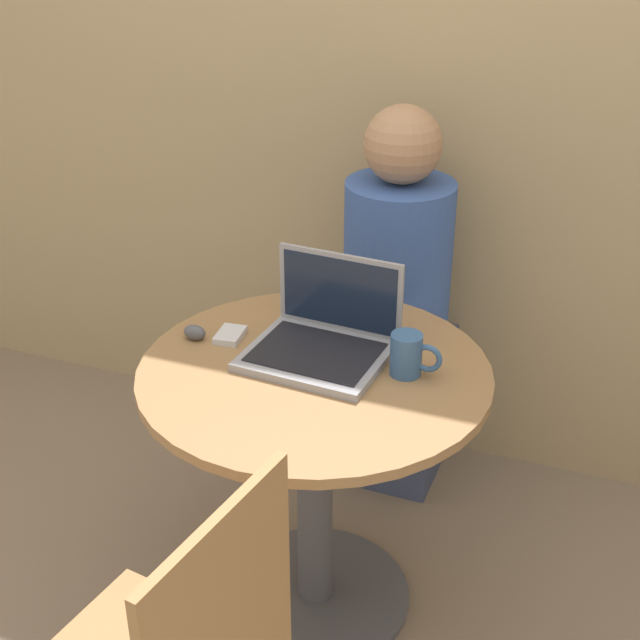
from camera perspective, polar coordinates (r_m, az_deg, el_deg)
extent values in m
plane|color=#7F6B56|center=(2.47, -0.31, -17.28)|extent=(12.00, 12.00, 0.00)
cube|color=tan|center=(2.57, 6.63, 17.57)|extent=(7.00, 0.05, 2.60)
cylinder|color=#4C4C51|center=(2.46, -0.31, -17.12)|extent=(0.50, 0.50, 0.02)
cylinder|color=#4C4C51|center=(2.23, -0.33, -10.95)|extent=(0.09, 0.09, 0.66)
cylinder|color=olive|center=(2.04, -0.36, -3.44)|extent=(0.81, 0.81, 0.02)
cube|color=gray|center=(2.06, -0.27, -2.34)|extent=(0.33, 0.28, 0.02)
cube|color=black|center=(2.06, -0.27, -2.06)|extent=(0.29, 0.23, 0.00)
cube|color=gray|center=(2.12, 1.22, 1.82)|extent=(0.31, 0.03, 0.20)
cube|color=#141E33|center=(2.11, 1.15, 1.76)|extent=(0.29, 0.02, 0.17)
cube|color=silver|center=(2.17, -5.77, -0.96)|extent=(0.07, 0.09, 0.02)
ellipsoid|color=#4C4C51|center=(2.16, -8.03, -0.79)|extent=(0.06, 0.04, 0.04)
cylinder|color=#335684|center=(2.00, 5.53, -2.21)|extent=(0.07, 0.07, 0.10)
torus|color=#335684|center=(1.99, 6.88, -2.46)|extent=(0.07, 0.01, 0.07)
cube|color=#9E7042|center=(1.46, -6.25, -19.14)|extent=(0.07, 0.37, 0.44)
cube|color=#3D4766|center=(2.83, 5.20, -4.86)|extent=(0.29, 0.43, 0.45)
cylinder|color=#38569E|center=(2.51, 4.97, 3.21)|extent=(0.30, 0.30, 0.51)
sphere|color=#A87A56|center=(2.38, 5.32, 11.12)|extent=(0.21, 0.21, 0.21)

